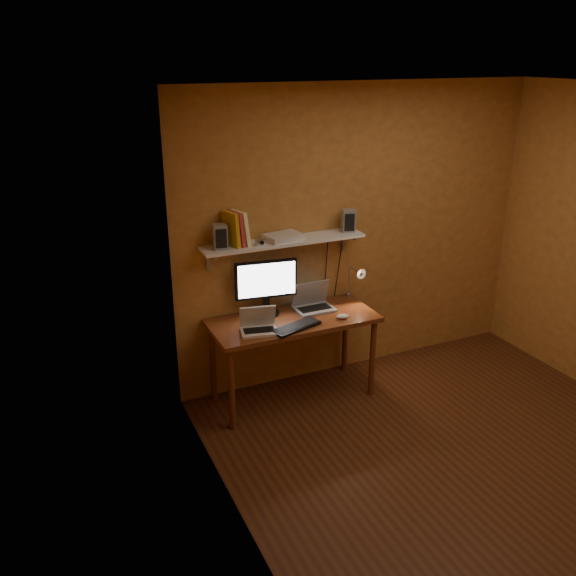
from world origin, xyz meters
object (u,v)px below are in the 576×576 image
monitor (266,285)px  laptop (313,302)px  mouse (343,316)px  desk_lamp (356,279)px  router (283,237)px  netbook (258,324)px  speaker_right (348,221)px  keyboard (296,327)px  wall_shelf (284,242)px  shelf_camera (261,242)px  speaker_left (220,237)px  desk (293,328)px

monitor → laptop: size_ratio=1.58×
mouse → desk_lamp: (0.29, 0.30, 0.19)m
monitor → router: (0.17, 0.03, 0.38)m
netbook → router: size_ratio=1.08×
speaker_right → keyboard: bearing=-133.0°
wall_shelf → monitor: size_ratio=2.68×
netbook → shelf_camera: (0.13, 0.24, 0.60)m
mouse → router: router is taller
desk_lamp → speaker_left: bearing=177.3°
desk → shelf_camera: bearing=150.7°
keyboard → router: router is taller
wall_shelf → shelf_camera: (-0.23, -0.07, 0.04)m
shelf_camera → router: shelf_camera is taller
monitor → netbook: bearing=-115.3°
speaker_left → mouse: bearing=-12.0°
keyboard → wall_shelf: bearing=64.4°
desk → shelf_camera: shelf_camera is taller
laptop → netbook: laptop is taller
speaker_left → speaker_right: speaker_left is taller
laptop → desk_lamp: bearing=0.9°
wall_shelf → monitor: bearing=-173.3°
monitor → netbook: monitor is taller
monitor → mouse: (0.54, -0.35, -0.25)m
laptop → netbook: 0.63m
desk_lamp → router: bearing=173.7°
netbook → mouse: netbook is taller
desk → router: router is taller
desk → monitor: size_ratio=2.68×
monitor → laptop: 0.46m
netbook → keyboard: size_ratio=0.76×
speaker_right → shelf_camera: size_ratio=2.00×
desk → laptop: 0.30m
desk_lamp → mouse: bearing=-134.1°
mouse → router: (-0.37, 0.37, 0.63)m
monitor → shelf_camera: (-0.06, -0.05, 0.39)m
desk → wall_shelf: wall_shelf is taller
netbook → desk_lamp: (1.01, 0.23, 0.15)m
desk_lamp → desk: bearing=-169.2°
monitor → speaker_right: speaker_right is taller
desk → keyboard: (-0.06, -0.19, 0.10)m
desk → mouse: size_ratio=13.42×
mouse → speaker_left: speaker_left is taller
monitor → speaker_left: speaker_left is taller
speaker_left → shelf_camera: bearing=-0.5°
speaker_right → shelf_camera: 0.84m
keyboard → router: (0.06, 0.39, 0.64)m
netbook → keyboard: netbook is taller
netbook → desk_lamp: desk_lamp is taller
monitor → netbook: 0.40m
desk_lamp → speaker_left: size_ratio=1.93×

